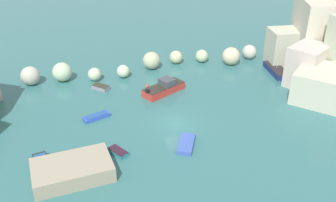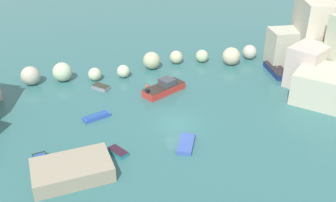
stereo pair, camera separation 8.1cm
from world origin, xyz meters
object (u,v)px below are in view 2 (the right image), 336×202
stone_dock (72,170)px  moored_boat_3 (118,152)px  moored_boat_2 (276,70)px  moored_boat_0 (101,87)px  moored_boat_4 (186,144)px  moored_boat_6 (97,116)px  moored_boat_1 (43,165)px  moored_boat_5 (164,88)px  channel_buoy (147,86)px

stone_dock → moored_boat_3: (4.61, 2.44, -0.53)m
moored_boat_2 → moored_boat_3: bearing=-55.8°
moored_boat_0 → moored_boat_4: (7.14, -15.42, -0.06)m
moored_boat_2 → moored_boat_6: bearing=-71.3°
stone_dock → moored_boat_3: stone_dock is taller
stone_dock → moored_boat_4: size_ratio=1.90×
moored_boat_3 → moored_boat_6: 7.67m
stone_dock → moored_boat_4: bearing=9.4°
moored_boat_2 → moored_boat_6: (-26.69, -6.05, -0.18)m
moored_boat_3 → stone_dock: bearing=-92.9°
moored_boat_0 → moored_boat_2: 25.40m
moored_boat_1 → moored_boat_6: 9.84m
moored_boat_5 → moored_boat_2: bearing=-21.9°
moored_boat_4 → moored_boat_5: moored_boat_5 is taller
channel_buoy → moored_boat_5: 2.72m
moored_boat_5 → stone_dock: bearing=-158.9°
stone_dock → moored_boat_0: 17.95m
moored_boat_0 → moored_boat_3: (0.05, -14.91, -0.07)m
moored_boat_0 → moored_boat_4: bearing=-19.2°
moored_boat_3 → moored_boat_4: (7.09, -0.50, 0.01)m
moored_boat_6 → moored_boat_5: bearing=4.7°
moored_boat_4 → moored_boat_6: bearing=71.8°
moored_boat_5 → moored_boat_6: bearing=177.2°
moored_boat_0 → moored_boat_1: bearing=-69.7°
moored_boat_1 → moored_boat_3: moored_boat_1 is taller
channel_buoy → moored_boat_2: size_ratio=0.08×
moored_boat_4 → channel_buoy: bearing=29.6°
moored_boat_4 → moored_boat_5: bearing=21.4°
moored_boat_2 → moored_boat_3: size_ratio=2.34×
moored_boat_6 → moored_boat_3: bearing=-99.9°
moored_boat_0 → moored_boat_6: (-1.32, -7.37, -0.07)m
moored_boat_3 → moored_boat_0: bearing=149.4°
moored_boat_5 → moored_boat_4: bearing=-121.5°
moored_boat_1 → moored_boat_3: bearing=-100.4°
moored_boat_4 → moored_boat_5: size_ratio=0.62×
moored_boat_3 → moored_boat_2: bearing=87.4°
stone_dock → moored_boat_2: (29.93, 16.03, -0.35)m
stone_dock → moored_boat_4: stone_dock is taller
channel_buoy → moored_boat_4: moored_boat_4 is taller
moored_boat_3 → moored_boat_4: moored_boat_4 is taller
channel_buoy → moored_boat_6: bearing=-140.1°
moored_boat_3 → moored_boat_5: bearing=115.3°
moored_boat_4 → moored_boat_2: bearing=-26.9°
moored_boat_3 → moored_boat_5: 14.28m
channel_buoy → moored_boat_4: size_ratio=0.12×
moored_boat_5 → moored_boat_6: (-9.32, -4.31, -0.42)m
moored_boat_2 → moored_boat_4: moored_boat_2 is taller
channel_buoy → moored_boat_0: moored_boat_0 is taller
moored_boat_2 → moored_boat_4: bearing=-46.3°
moored_boat_2 → moored_boat_4: (-18.23, -14.09, -0.17)m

